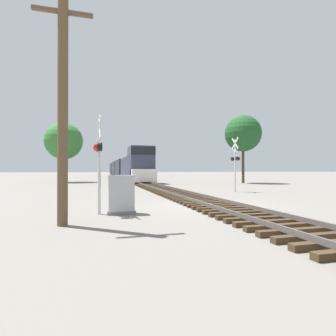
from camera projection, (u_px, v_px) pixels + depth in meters
name	position (u px, v px, depth m)	size (l,w,h in m)	color
ground_plane	(211.00, 206.00, 12.50)	(400.00, 400.00, 0.00)	slate
rail_track_bed	(211.00, 203.00, 12.50)	(2.60, 160.00, 0.31)	#42301E
freight_train	(122.00, 169.00, 59.11)	(3.00, 61.51, 4.65)	#33384C
crossing_signal_near	(98.00, 153.00, 10.17)	(0.35, 1.01, 3.80)	silver
crossing_signal_far	(235.00, 161.00, 20.56)	(0.36, 1.01, 4.28)	silver
relay_cabinet	(121.00, 195.00, 10.24)	(1.08, 0.55, 1.51)	slate
utility_pole	(63.00, 105.00, 8.11)	(1.80, 0.31, 7.24)	brown
tree_far_right	(243.00, 134.00, 34.23)	(4.73, 4.73, 8.87)	#473521
tree_mid_background	(64.00, 141.00, 36.84)	(5.19, 5.19, 8.41)	brown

